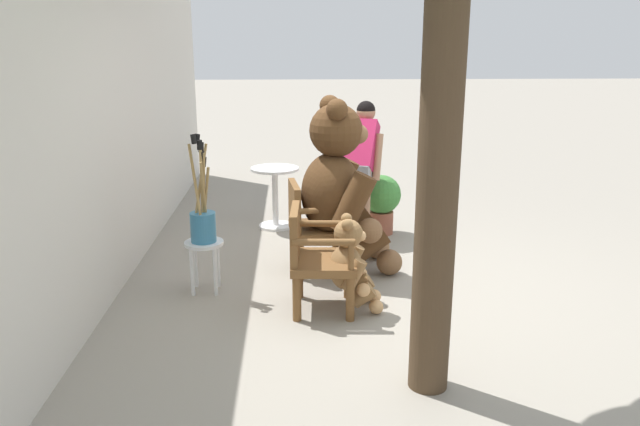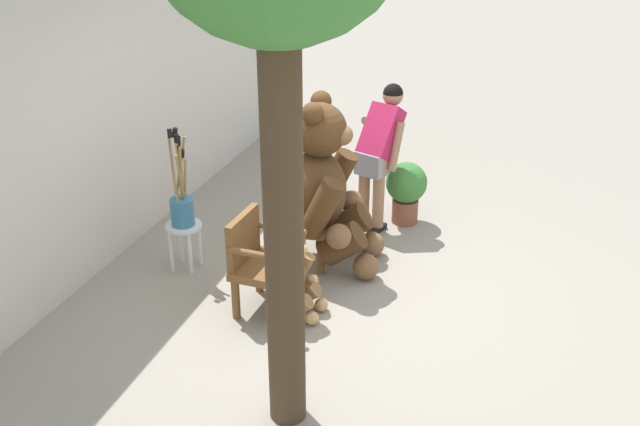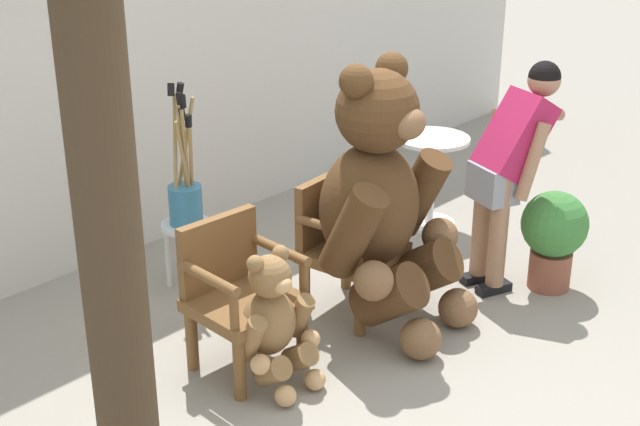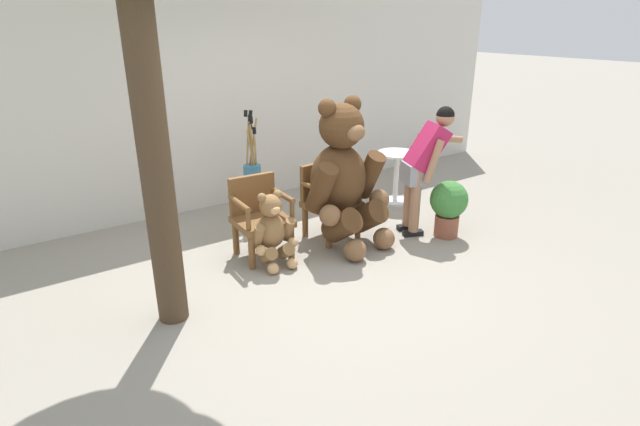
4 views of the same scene
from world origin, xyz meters
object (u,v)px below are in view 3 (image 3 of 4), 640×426
teddy_bear_large (382,200)px  person_visitor (511,157)px  wooden_chair_left (238,291)px  teddy_bear_small (274,321)px  white_stool (188,238)px  round_side_table (431,171)px  wooden_chair_right (345,242)px  potted_plant (554,233)px  brush_bucket (185,193)px

teddy_bear_large → person_visitor: teddy_bear_large is taller
wooden_chair_left → person_visitor: person_visitor is taller
teddy_bear_small → white_stool: size_ratio=1.73×
person_visitor → round_side_table: person_visitor is taller
wooden_chair_right → white_stool: bearing=116.8°
wooden_chair_right → potted_plant: bearing=-35.8°
white_stool → round_side_table: (1.92, -0.57, 0.09)m
teddy_bear_small → teddy_bear_large: bearing=0.9°
person_visitor → wooden_chair_left: bearing=163.5°
brush_bucket → round_side_table: size_ratio=1.31×
wooden_chair_right → white_stool: 1.08m
brush_bucket → person_visitor: bearing=-46.1°
wooden_chair_left → wooden_chair_right: (0.90, -0.00, 0.00)m
white_stool → brush_bucket: 0.32m
teddy_bear_large → round_side_table: 1.61m
teddy_bear_large → potted_plant: 1.32m
teddy_bear_small → person_visitor: bearing=-8.2°
wooden_chair_right → potted_plant: size_ratio=1.26×
wooden_chair_left → person_visitor: 2.01m
wooden_chair_right → wooden_chair_left: bearing=180.0°
white_stool → round_side_table: bearing=-16.6°
person_visitor → round_side_table: size_ratio=2.09×
wooden_chair_left → white_stool: bearing=66.3°
wooden_chair_right → white_stool: (-0.48, 0.96, -0.11)m
wooden_chair_right → teddy_bear_small: (-0.91, -0.28, -0.07)m
brush_bucket → white_stool: bearing=169.4°
wooden_chair_left → teddy_bear_large: (0.92, -0.27, 0.35)m
wooden_chair_left → teddy_bear_large: bearing=-16.3°
person_visitor → white_stool: bearing=133.9°
wooden_chair_left → wooden_chair_right: size_ratio=1.00×
teddy_bear_large → teddy_bear_small: (-0.93, -0.01, -0.42)m
wooden_chair_right → person_visitor: bearing=-29.6°
wooden_chair_left → person_visitor: bearing=-16.5°
wooden_chair_left → teddy_bear_small: (-0.01, -0.28, -0.07)m
teddy_bear_large → potted_plant: size_ratio=2.43×
white_stool → teddy_bear_large: bearing=-67.8°
teddy_bear_large → wooden_chair_left: bearing=163.7°
person_visitor → brush_bucket: person_visitor is taller
teddy_bear_small → person_visitor: person_visitor is taller
wooden_chair_left → white_stool: wooden_chair_left is taller
teddy_bear_large → brush_bucket: teddy_bear_large is taller
round_side_table → potted_plant: bearing=-103.8°
teddy_bear_large → teddy_bear_small: bearing=-179.1°
wooden_chair_left → brush_bucket: bearing=66.2°
white_stool → round_side_table: 2.01m
white_stool → brush_bucket: brush_bucket is taller
potted_plant → brush_bucket: bearing=132.3°
person_visitor → brush_bucket: bearing=133.9°
wooden_chair_left → potted_plant: size_ratio=1.26×
person_visitor → brush_bucket: 2.11m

